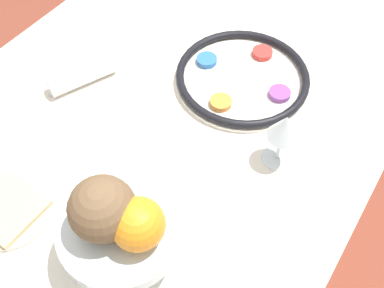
{
  "coord_description": "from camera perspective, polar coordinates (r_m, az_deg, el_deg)",
  "views": [
    {
      "loc": [
        0.47,
        0.43,
        1.52
      ],
      "look_at": [
        0.01,
        0.12,
        0.76
      ],
      "focal_mm": 42.0,
      "sensor_mm": 36.0,
      "label": 1
    }
  ],
  "objects": [
    {
      "name": "dining_table",
      "position": [
        1.33,
        -4.25,
        -7.6
      ],
      "size": [
        1.59,
        0.97,
        0.72
      ],
      "color": "silver",
      "rests_on": "ground_plane"
    },
    {
      "name": "orange_fruit",
      "position": [
        0.73,
        -6.89,
        -10.07
      ],
      "size": [
        0.09,
        0.09,
        0.09
      ],
      "color": "orange",
      "rests_on": "fruit_stand"
    },
    {
      "name": "spoon",
      "position": [
        1.17,
        -15.1,
        8.65
      ],
      "size": [
        0.17,
        0.05,
        0.01
      ],
      "color": "silver",
      "rests_on": "dining_table"
    },
    {
      "name": "ground_plane",
      "position": [
        1.65,
        -3.48,
        -13.63
      ],
      "size": [
        8.0,
        8.0,
        0.0
      ],
      "primitive_type": "plane",
      "color": "brown"
    },
    {
      "name": "napkin_roll",
      "position": [
        1.13,
        -13.86,
        8.44
      ],
      "size": [
        0.17,
        0.11,
        0.05
      ],
      "color": "white",
      "rests_on": "dining_table"
    },
    {
      "name": "wine_glass",
      "position": [
        0.91,
        11.65,
        1.87
      ],
      "size": [
        0.07,
        0.07,
        0.14
      ],
      "color": "silver",
      "rests_on": "dining_table"
    },
    {
      "name": "seder_plate",
      "position": [
        1.11,
        6.42,
        8.44
      ],
      "size": [
        0.33,
        0.33,
        0.03
      ],
      "color": "silver",
      "rests_on": "dining_table"
    },
    {
      "name": "coconut",
      "position": [
        0.74,
        -11.31,
        -8.09
      ],
      "size": [
        0.11,
        0.11,
        0.11
      ],
      "color": "brown",
      "rests_on": "fruit_stand"
    },
    {
      "name": "fruit_stand",
      "position": [
        0.8,
        -8.99,
        -11.0
      ],
      "size": [
        0.22,
        0.22,
        0.11
      ],
      "color": "silver",
      "rests_on": "dining_table"
    },
    {
      "name": "bread_plate",
      "position": [
        0.97,
        -22.18,
        -7.75
      ],
      "size": [
        0.17,
        0.17,
        0.02
      ],
      "color": "beige",
      "rests_on": "dining_table"
    }
  ]
}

